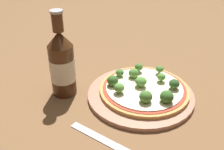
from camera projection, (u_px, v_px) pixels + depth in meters
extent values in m
plane|color=brown|center=(130.00, 96.00, 0.73)|extent=(3.00, 3.00, 0.00)
cylinder|color=tan|center=(140.00, 94.00, 0.72)|extent=(0.29, 0.29, 0.01)
cylinder|color=tan|center=(144.00, 90.00, 0.72)|extent=(0.25, 0.25, 0.01)
cylinder|color=#A83823|center=(144.00, 88.00, 0.72)|extent=(0.23, 0.23, 0.00)
cylinder|color=beige|center=(144.00, 87.00, 0.72)|extent=(0.21, 0.21, 0.00)
cylinder|color=#89A866|center=(167.00, 100.00, 0.66)|extent=(0.01, 0.01, 0.01)
ellipsoid|color=#386628|center=(167.00, 96.00, 0.65)|extent=(0.03, 0.03, 0.03)
cylinder|color=#89A866|center=(134.00, 76.00, 0.76)|extent=(0.01, 0.01, 0.01)
ellipsoid|color=#568E3D|center=(134.00, 73.00, 0.75)|extent=(0.03, 0.03, 0.03)
cylinder|color=#89A866|center=(119.00, 91.00, 0.69)|extent=(0.01, 0.01, 0.01)
ellipsoid|color=#568E3D|center=(119.00, 88.00, 0.69)|extent=(0.03, 0.03, 0.02)
cylinder|color=#89A866|center=(174.00, 87.00, 0.71)|extent=(0.01, 0.01, 0.01)
ellipsoid|color=#2D5123|center=(174.00, 84.00, 0.70)|extent=(0.03, 0.03, 0.02)
cylinder|color=#89A866|center=(120.00, 75.00, 0.77)|extent=(0.01, 0.01, 0.01)
ellipsoid|color=#477A33|center=(120.00, 72.00, 0.76)|extent=(0.02, 0.02, 0.02)
cylinder|color=#89A866|center=(138.00, 70.00, 0.79)|extent=(0.01, 0.01, 0.01)
ellipsoid|color=#477A33|center=(139.00, 67.00, 0.78)|extent=(0.02, 0.02, 0.02)
cylinder|color=#89A866|center=(141.00, 85.00, 0.72)|extent=(0.01, 0.01, 0.01)
ellipsoid|color=#568E3D|center=(141.00, 81.00, 0.71)|extent=(0.03, 0.03, 0.02)
cylinder|color=#89A866|center=(113.00, 84.00, 0.72)|extent=(0.01, 0.01, 0.01)
ellipsoid|color=#386628|center=(113.00, 81.00, 0.72)|extent=(0.03, 0.03, 0.03)
cylinder|color=#89A866|center=(145.00, 100.00, 0.66)|extent=(0.01, 0.01, 0.01)
ellipsoid|color=#477A33|center=(146.00, 96.00, 0.65)|extent=(0.03, 0.03, 0.03)
cylinder|color=#89A866|center=(161.00, 80.00, 0.74)|extent=(0.01, 0.01, 0.01)
ellipsoid|color=#568E3D|center=(161.00, 77.00, 0.73)|extent=(0.02, 0.02, 0.02)
cylinder|color=#89A866|center=(159.00, 72.00, 0.78)|extent=(0.01, 0.01, 0.01)
ellipsoid|color=#477A33|center=(160.00, 69.00, 0.77)|extent=(0.02, 0.02, 0.02)
cylinder|color=#472814|center=(63.00, 70.00, 0.70)|extent=(0.07, 0.07, 0.14)
cylinder|color=beige|center=(63.00, 69.00, 0.70)|extent=(0.07, 0.07, 0.06)
cone|color=#472814|center=(59.00, 39.00, 0.66)|extent=(0.07, 0.07, 0.04)
cylinder|color=#472814|center=(57.00, 22.00, 0.64)|extent=(0.03, 0.03, 0.05)
cylinder|color=#B2B2B7|center=(56.00, 11.00, 0.62)|extent=(0.03, 0.03, 0.01)
cube|color=silver|center=(101.00, 138.00, 0.58)|extent=(0.02, 0.17, 0.00)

